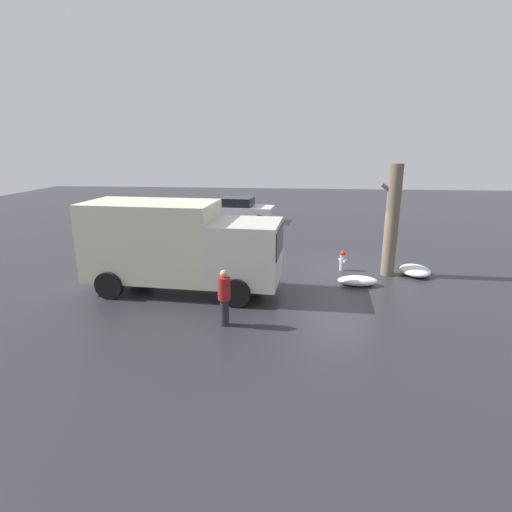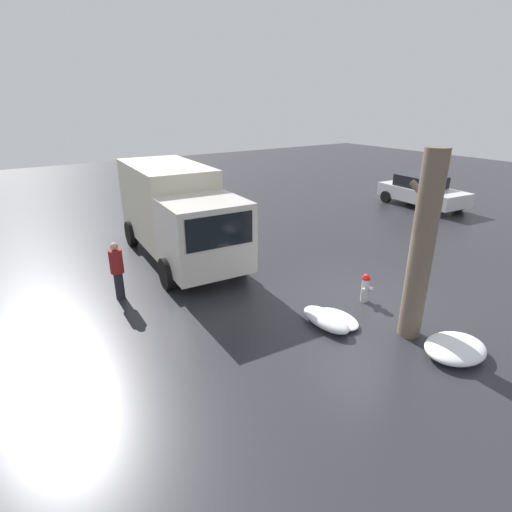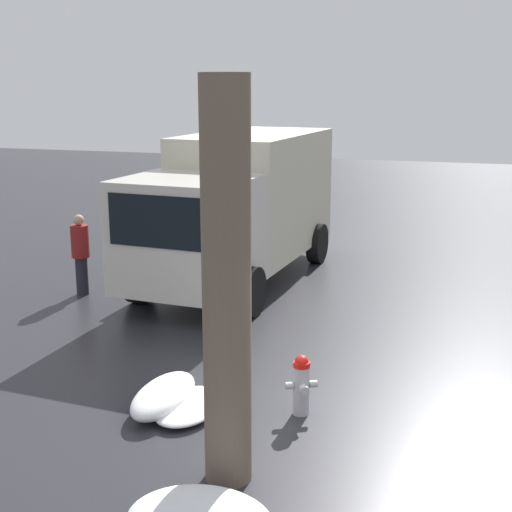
# 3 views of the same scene
# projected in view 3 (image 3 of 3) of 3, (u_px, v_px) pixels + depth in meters

# --- Properties ---
(ground_plane) EXTENTS (60.00, 60.00, 0.00)m
(ground_plane) POSITION_uv_depth(u_px,v_px,m) (301.00, 414.00, 8.93)
(ground_plane) COLOR #28282D
(fire_hydrant) EXTENTS (0.34, 0.40, 0.78)m
(fire_hydrant) POSITION_uv_depth(u_px,v_px,m) (301.00, 384.00, 8.83)
(fire_hydrant) COLOR #B7B7BC
(fire_hydrant) RESTS_ON ground_plane
(tree_trunk) EXTENTS (0.75, 0.49, 4.13)m
(tree_trunk) POSITION_uv_depth(u_px,v_px,m) (227.00, 288.00, 7.00)
(tree_trunk) COLOR #6B5B4C
(tree_trunk) RESTS_ON ground_plane
(delivery_truck) EXTENTS (6.52, 2.84, 2.98)m
(delivery_truck) POSITION_uv_depth(u_px,v_px,m) (239.00, 204.00, 14.62)
(delivery_truck) COLOR beige
(delivery_truck) RESTS_ON ground_plane
(pedestrian) EXTENTS (0.34, 0.34, 1.58)m
(pedestrian) POSITION_uv_depth(u_px,v_px,m) (81.00, 251.00, 13.73)
(pedestrian) COLOR #23232D
(pedestrian) RESTS_ON ground_plane
(snow_pile_by_hydrant) EXTENTS (1.39, 0.64, 0.34)m
(snow_pile_by_hydrant) POSITION_uv_depth(u_px,v_px,m) (164.00, 395.00, 9.05)
(snow_pile_by_hydrant) COLOR white
(snow_pile_by_hydrant) RESTS_ON ground_plane
(snow_pile_curbside) EXTENTS (1.20, 0.78, 0.17)m
(snow_pile_curbside) POSITION_uv_depth(u_px,v_px,m) (188.00, 406.00, 8.95)
(snow_pile_curbside) COLOR white
(snow_pile_curbside) RESTS_ON ground_plane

